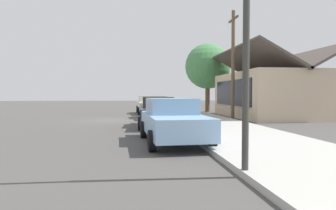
# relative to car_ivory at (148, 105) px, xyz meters

# --- Properties ---
(ground_plane) EXTENTS (120.00, 120.00, 0.00)m
(ground_plane) POSITION_rel_car_ivory_xyz_m (6.56, -2.64, -0.82)
(ground_plane) COLOR #4C4947
(sidewalk_curb) EXTENTS (60.00, 4.20, 0.16)m
(sidewalk_curb) POSITION_rel_car_ivory_xyz_m (6.56, 2.96, -0.74)
(sidewalk_curb) COLOR #B2AFA8
(sidewalk_curb) RESTS_ON ground
(car_ivory) EXTENTS (4.94, 2.04, 1.59)m
(car_ivory) POSITION_rel_car_ivory_xyz_m (0.00, 0.00, 0.00)
(car_ivory) COLOR silver
(car_ivory) RESTS_ON ground
(car_olive) EXTENTS (4.55, 2.11, 1.59)m
(car_olive) POSITION_rel_car_ivory_xyz_m (5.14, 0.23, -0.00)
(car_olive) COLOR olive
(car_olive) RESTS_ON ground
(car_charcoal) EXTENTS (4.70, 2.22, 1.59)m
(car_charcoal) POSITION_rel_car_ivory_xyz_m (10.79, -0.01, -0.00)
(car_charcoal) COLOR #2D3035
(car_charcoal) RESTS_ON ground
(car_skyblue) EXTENTS (4.87, 2.26, 1.59)m
(car_skyblue) POSITION_rel_car_ivory_xyz_m (16.14, 0.05, 0.00)
(car_skyblue) COLOR #8CB7E0
(car_skyblue) RESTS_ON ground
(storefront_building) EXTENTS (10.11, 6.81, 5.21)m
(storefront_building) POSITION_rel_car_ivory_xyz_m (4.78, 9.34, 1.01)
(storefront_building) COLOR #CCB293
(storefront_building) RESTS_ON ground
(shade_tree) EXTENTS (4.44, 4.44, 6.70)m
(shade_tree) POSITION_rel_car_ivory_xyz_m (-2.34, 6.01, 3.65)
(shade_tree) COLOR brown
(shade_tree) RESTS_ON ground
(traffic_light_main) EXTENTS (0.37, 2.79, 5.20)m
(traffic_light_main) POSITION_rel_car_ivory_xyz_m (20.82, -0.10, 2.68)
(traffic_light_main) COLOR #383833
(traffic_light_main) RESTS_ON ground
(utility_pole_wooden) EXTENTS (1.80, 0.24, 7.50)m
(utility_pole_wooden) POSITION_rel_car_ivory_xyz_m (6.52, 5.56, 3.11)
(utility_pole_wooden) COLOR brown
(utility_pole_wooden) RESTS_ON ground
(fire_hydrant_red) EXTENTS (0.22, 0.22, 0.71)m
(fire_hydrant_red) POSITION_rel_car_ivory_xyz_m (11.52, 1.56, -0.32)
(fire_hydrant_red) COLOR red
(fire_hydrant_red) RESTS_ON sidewalk_curb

